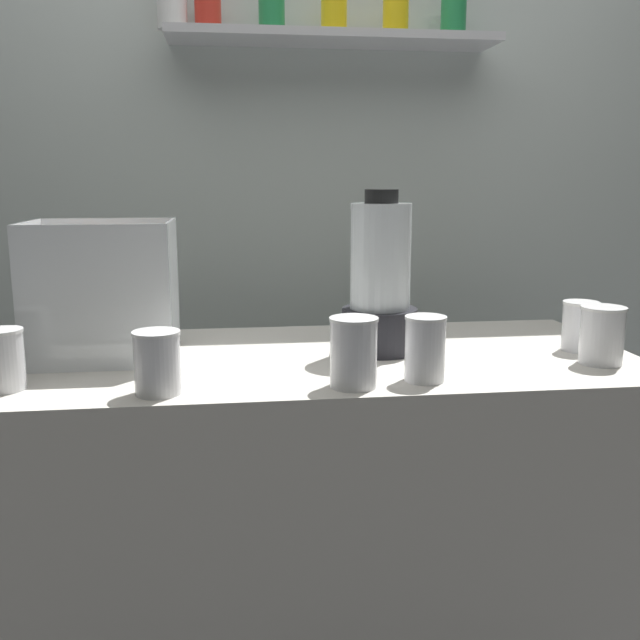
{
  "coord_description": "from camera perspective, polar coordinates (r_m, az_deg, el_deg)",
  "views": [
    {
      "loc": [
        -0.2,
        -1.51,
        1.29
      ],
      "look_at": [
        0.0,
        0.0,
        0.98
      ],
      "focal_mm": 39.59,
      "sensor_mm": 36.0,
      "label": 1
    }
  ],
  "objects": [
    {
      "name": "counter",
      "position": [
        1.74,
        0.0,
        -17.37
      ],
      "size": [
        1.4,
        0.64,
        0.9
      ],
      "primitive_type": "cube",
      "color": "beige",
      "rests_on": "ground_plane"
    },
    {
      "name": "back_wall_unit",
      "position": [
        2.29,
        -2.47,
        10.82
      ],
      "size": [
        2.6,
        0.24,
        2.5
      ],
      "color": "silver",
      "rests_on": "ground_plane"
    },
    {
      "name": "carrot_display_bin",
      "position": [
        1.61,
        -17.27,
        0.35
      ],
      "size": [
        0.3,
        0.24,
        0.3
      ],
      "color": "white",
      "rests_on": "counter"
    },
    {
      "name": "blender_pitcher",
      "position": [
        1.59,
        4.88,
        2.78
      ],
      "size": [
        0.17,
        0.17,
        0.36
      ],
      "color": "black",
      "rests_on": "counter"
    },
    {
      "name": "juice_cup_mango_far_left",
      "position": [
        1.43,
        -24.26,
        -3.09
      ],
      "size": [
        0.08,
        0.08,
        0.12
      ],
      "color": "white",
      "rests_on": "counter"
    },
    {
      "name": "juice_cup_carrot_left",
      "position": [
        1.32,
        -13.0,
        -3.72
      ],
      "size": [
        0.09,
        0.09,
        0.12
      ],
      "color": "white",
      "rests_on": "counter"
    },
    {
      "name": "juice_cup_pomegranate_middle",
      "position": [
        1.33,
        2.72,
        -2.9
      ],
      "size": [
        0.09,
        0.09,
        0.13
      ],
      "color": "white",
      "rests_on": "counter"
    },
    {
      "name": "juice_cup_mango_right",
      "position": [
        1.38,
        8.47,
        -2.68
      ],
      "size": [
        0.08,
        0.08,
        0.13
      ],
      "color": "white",
      "rests_on": "counter"
    },
    {
      "name": "juice_cup_carrot_far_right",
      "position": [
        1.61,
        21.8,
        -1.4
      ],
      "size": [
        0.09,
        0.09,
        0.12
      ],
      "color": "white",
      "rests_on": "counter"
    },
    {
      "name": "juice_cup_mango_rightmost",
      "position": [
        1.71,
        20.24,
        -0.71
      ],
      "size": [
        0.08,
        0.08,
        0.11
      ],
      "color": "white",
      "rests_on": "counter"
    }
  ]
}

